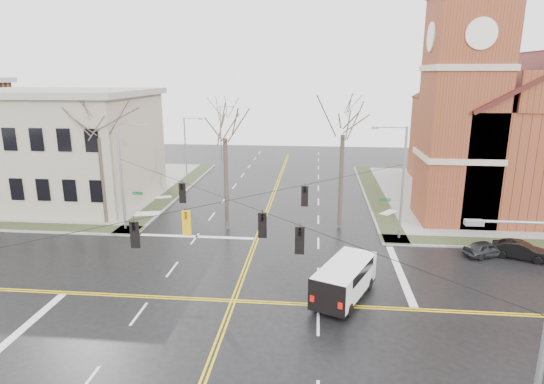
# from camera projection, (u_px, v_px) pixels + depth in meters

# --- Properties ---
(ground) EXTENTS (120.00, 120.00, 0.00)m
(ground) POSITION_uv_depth(u_px,v_px,m) (233.00, 301.00, 26.86)
(ground) COLOR black
(ground) RESTS_ON ground
(sidewalks) EXTENTS (80.00, 80.00, 0.17)m
(sidewalks) POSITION_uv_depth(u_px,v_px,m) (233.00, 300.00, 26.84)
(sidewalks) COLOR gray
(sidewalks) RESTS_ON ground
(road_markings) EXTENTS (100.00, 100.00, 0.01)m
(road_markings) POSITION_uv_depth(u_px,v_px,m) (233.00, 301.00, 26.86)
(road_markings) COLOR gold
(road_markings) RESTS_ON ground
(church) EXTENTS (24.28, 27.48, 27.50)m
(church) POSITION_uv_depth(u_px,v_px,m) (515.00, 120.00, 46.22)
(church) COLOR brown
(church) RESTS_ON ground
(civic_building_a) EXTENTS (18.00, 14.00, 11.00)m
(civic_building_a) POSITION_uv_depth(u_px,v_px,m) (57.00, 149.00, 46.83)
(civic_building_a) COLOR #A19280
(civic_building_a) RESTS_ON ground
(signal_pole_ne) EXTENTS (2.75, 0.22, 9.00)m
(signal_pole_ne) POSITION_uv_depth(u_px,v_px,m) (401.00, 180.00, 35.60)
(signal_pole_ne) COLOR gray
(signal_pole_ne) RESTS_ON ground
(signal_pole_nw) EXTENTS (2.75, 0.22, 9.00)m
(signal_pole_nw) POSITION_uv_depth(u_px,v_px,m) (123.00, 174.00, 37.77)
(signal_pole_nw) COLOR gray
(signal_pole_nw) RESTS_ON ground
(signal_pole_se) EXTENTS (2.75, 0.22, 9.00)m
(signal_pole_se) POSITION_uv_depth(u_px,v_px,m) (536.00, 355.00, 13.45)
(signal_pole_se) COLOR gray
(signal_pole_se) RESTS_ON ground
(span_wires) EXTENTS (23.02, 23.02, 0.03)m
(span_wires) POSITION_uv_depth(u_px,v_px,m) (231.00, 200.00, 25.29)
(span_wires) COLOR black
(span_wires) RESTS_ON ground
(traffic_signals) EXTENTS (8.21, 8.26, 1.30)m
(traffic_signals) POSITION_uv_depth(u_px,v_px,m) (229.00, 216.00, 24.84)
(traffic_signals) COLOR black
(traffic_signals) RESTS_ON ground
(streetlight_north_a) EXTENTS (2.30, 0.20, 8.00)m
(streetlight_north_a) POSITION_uv_depth(u_px,v_px,m) (187.00, 148.00, 53.71)
(streetlight_north_a) COLOR gray
(streetlight_north_a) RESTS_ON ground
(streetlight_north_b) EXTENTS (2.30, 0.20, 8.00)m
(streetlight_north_b) POSITION_uv_depth(u_px,v_px,m) (221.00, 129.00, 72.97)
(streetlight_north_b) COLOR gray
(streetlight_north_b) RESTS_ON ground
(cargo_van) EXTENTS (4.26, 6.03, 2.15)m
(cargo_van) POSITION_uv_depth(u_px,v_px,m) (346.00, 277.00, 27.09)
(cargo_van) COLOR white
(cargo_van) RESTS_ON ground
(parked_car_a) EXTENTS (3.66, 2.55, 1.16)m
(parked_car_a) POSITION_uv_depth(u_px,v_px,m) (486.00, 249.00, 33.31)
(parked_car_a) COLOR black
(parked_car_a) RESTS_ON ground
(parked_car_b) EXTENTS (4.06, 2.73, 1.27)m
(parked_car_b) POSITION_uv_depth(u_px,v_px,m) (521.00, 250.00, 32.85)
(parked_car_b) COLOR black
(parked_car_b) RESTS_ON ground
(tree_nw_far) EXTENTS (4.00, 4.00, 11.30)m
(tree_nw_far) POSITION_uv_depth(u_px,v_px,m) (98.00, 132.00, 38.69)
(tree_nw_far) COLOR #362C22
(tree_nw_far) RESTS_ON ground
(tree_nw_near) EXTENTS (4.00, 4.00, 11.55)m
(tree_nw_near) POSITION_uv_depth(u_px,v_px,m) (225.00, 132.00, 37.35)
(tree_nw_near) COLOR #362C22
(tree_nw_near) RESTS_ON ground
(tree_ne) EXTENTS (4.00, 4.00, 11.91)m
(tree_ne) POSITION_uv_depth(u_px,v_px,m) (343.00, 129.00, 37.67)
(tree_ne) COLOR #362C22
(tree_ne) RESTS_ON ground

